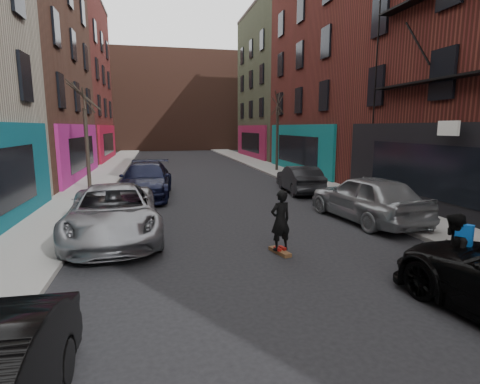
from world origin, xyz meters
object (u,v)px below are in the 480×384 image
parked_left_far (113,212)px  parked_right_end (299,179)px  tree_right_far (277,124)px  skateboarder (280,220)px  tree_left_far (86,126)px  parked_left_end (146,180)px  pedestrian (452,254)px  skateboard (280,252)px  parked_right_far (367,198)px

parked_left_far → parked_right_end: (8.47, 6.32, -0.10)m
parked_left_far → parked_right_end: 10.57m
tree_right_far → parked_right_end: bearing=-100.8°
skateboarder → tree_left_far: bearing=-75.8°
tree_left_far → parked_left_end: 4.75m
tree_left_far → tree_right_far: bearing=25.8°
parked_right_end → pedestrian: pedestrian is taller
tree_left_far → skateboarder: size_ratio=4.01×
parked_left_end → skateboard: size_ratio=7.05×
tree_left_far → parked_left_end: size_ratio=1.15×
parked_left_far → pedestrian: size_ratio=3.42×
skateboard → skateboarder: bearing=0.0°
skateboarder → pedestrian: bearing=114.0°
pedestrian → parked_right_far: bearing=-138.6°
parked_right_end → skateboard: size_ratio=5.27×
parked_left_end → parked_right_end: (7.67, -0.40, -0.12)m
skateboard → pedestrian: (2.53, -3.11, 0.80)m
tree_left_far → skateboarder: bearing=-60.6°
parked_right_end → skateboarder: skateboarder is taller
parked_right_far → skateboard: 4.98m
tree_left_far → parked_right_end: 11.42m
tree_right_far → skateboarder: size_ratio=4.19×
parked_right_far → skateboarder: bearing=26.5°
parked_left_end → pedestrian: pedestrian is taller
tree_right_far → skateboarder: 18.91m
parked_right_far → skateboard: bearing=26.5°
parked_right_far → parked_left_far: bearing=-5.1°
parked_left_end → parked_right_end: 7.68m
tree_left_far → parked_left_far: 9.95m
skateboard → parked_right_end: bearing=50.4°
parked_right_far → tree_left_far: bearing=-46.6°
skateboard → parked_right_far: bearing=17.7°
tree_right_far → parked_left_far: (-10.20, -15.36, -2.73)m
parked_right_end → parked_left_end: bearing=1.9°
parked_right_far → tree_right_far: bearing=-102.3°
tree_right_far → skateboarder: bearing=-107.8°
parked_left_far → pedestrian: (7.00, -5.59, 0.05)m
parked_left_far → skateboard: parked_left_far is taller
skateboarder → parked_left_far: bearing=-44.2°
parked_left_far → skateboard: 5.17m
tree_left_far → tree_right_far: size_ratio=0.96×
skateboard → parked_left_far: bearing=135.8°
parked_left_end → pedestrian: bearing=-59.0°
tree_left_far → parked_left_end: (3.00, -2.64, -2.56)m
tree_left_far → parked_right_end: tree_left_far is taller
tree_right_far → skateboard: (-5.73, -17.84, -3.48)m
tree_right_far → parked_right_end: tree_right_far is taller
tree_left_far → pedestrian: size_ratio=3.88×
parked_right_far → skateboarder: size_ratio=3.08×
parked_right_far → parked_right_end: (-0.13, 6.13, -0.16)m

